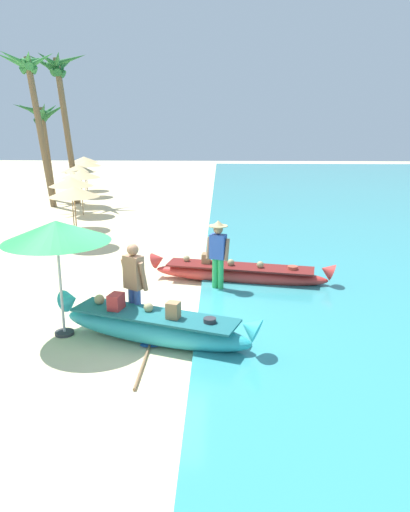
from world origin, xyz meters
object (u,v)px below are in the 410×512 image
Objects in this scene: boat_red_midground at (239,273)px; person_tourist_customer at (134,282)px; palm_tree_mid_cluster at (60,83)px; palm_tree_tall_inland at (42,121)px; patio_umbrella_large at (56,232)px; boat_cyan_foreground at (154,326)px; paddle at (146,358)px; person_vendor_hatted at (218,251)px; palm_tree_leaning_seaward at (30,82)px.

boat_red_midground is 2.67× the size of person_tourist_customer.
boat_red_midground is 0.66× the size of palm_tree_mid_cluster.
boat_red_midground is 0.96× the size of palm_tree_tall_inland.
boat_cyan_foreground is at bearing -9.79° from patio_umbrella_large.
palm_tree_tall_inland reaches higher than person_tourist_customer.
boat_red_midground is at bearing 67.31° from paddle.
boat_cyan_foreground is at bearing -65.26° from palm_tree_tall_inland.
palm_tree_tall_inland is (-8.60, 13.37, 2.87)m from person_vendor_hatted.
person_vendor_hatted reaches higher than boat_red_midground.
person_vendor_hatted is 0.25× the size of palm_tree_leaning_seaward.
palm_tree_leaning_seaward is at bearing 125.74° from person_vendor_hatted.
patio_umbrella_large is (-3.43, -3.18, 1.75)m from boat_red_midground.
person_tourist_customer is (-0.43, 0.55, 0.66)m from boat_cyan_foreground.
person_tourist_customer is at bearing -124.84° from person_vendor_hatted.
person_vendor_hatted is 2.75m from person_tourist_customer.
boat_cyan_foreground is 18.17m from palm_tree_tall_inland.
paddle is (-1.20, -3.47, -0.97)m from person_vendor_hatted.
paddle is (7.15, -15.08, -5.48)m from palm_tree_leaning_seaward.
palm_tree_tall_inland is 2.94× the size of paddle.
person_tourist_customer is 1.58m from paddle.
palm_tree_leaning_seaward reaches higher than boat_red_midground.
boat_red_midground is 2.67× the size of person_vendor_hatted.
patio_umbrella_large is 0.32× the size of palm_tree_leaning_seaward.
patio_umbrella_large is at bearing 150.44° from paddle.
person_tourist_customer is at bearing 10.63° from patio_umbrella_large.
palm_tree_tall_inland is (-7.02, 15.63, 2.89)m from person_tourist_customer.
palm_tree_tall_inland reaches higher than person_vendor_hatted.
person_vendor_hatted is 15.00m from palm_tree_leaning_seaward.
boat_cyan_foreground is 2.45m from patio_umbrella_large.
person_tourist_customer is 0.25× the size of palm_tree_mid_cluster.
boat_red_midground is 16.05m from palm_tree_tall_inland.
palm_tree_tall_inland is 18.79m from paddle.
paddle is at bearing -112.69° from boat_red_midground.
boat_red_midground is at bearing 51.88° from person_vendor_hatted.
palm_tree_leaning_seaward reaches higher than patio_umbrella_large.
palm_tree_leaning_seaward reaches higher than palm_tree_tall_inland.
patio_umbrella_large is 16.13m from palm_tree_mid_cluster.
palm_tree_leaning_seaward is (0.24, -1.76, 1.65)m from palm_tree_tall_inland.
paddle is at bearing -66.30° from palm_tree_tall_inland.
boat_cyan_foreground is at bearing 84.52° from paddle.
boat_red_midground is 2.09× the size of patio_umbrella_large.
palm_tree_tall_inland reaches higher than patio_umbrella_large.
person_tourist_customer reaches higher than person_vendor_hatted.
boat_cyan_foreground is 0.85× the size of boat_red_midground.
boat_red_midground is 15.23m from palm_tree_mid_cluster.
person_vendor_hatted is 0.25× the size of palm_tree_mid_cluster.
person_vendor_hatted is 15.27m from palm_tree_mid_cluster.
person_vendor_hatted is 0.36× the size of palm_tree_tall_inland.
boat_cyan_foreground is at bearing -112.10° from person_vendor_hatted.
palm_tree_tall_inland is (-7.46, 16.18, 3.55)m from boat_cyan_foreground.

